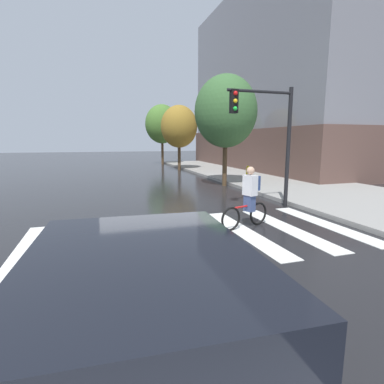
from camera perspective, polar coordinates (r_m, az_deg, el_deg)
ground_plane at (r=7.38m, az=-7.07°, el=-9.22°), size 120.00×120.00×0.00m
crosswalk_stripes at (r=7.46m, az=-3.74°, el=-8.90°), size 9.63×4.20×0.01m
manhole_cover at (r=6.36m, az=7.99°, el=-12.40°), size 0.64×0.64×0.01m
sedan_near at (r=2.74m, az=-9.30°, el=-25.46°), size 2.36×4.70×1.59m
cyclist at (r=8.41m, az=10.74°, el=-1.01°), size 1.65×0.57×1.69m
traffic_light_near at (r=10.87m, az=14.35°, el=11.94°), size 2.47×0.28×4.20m
fire_hydrant at (r=18.06m, az=10.56°, el=3.69°), size 0.33×0.22×0.78m
street_tree_near at (r=16.03m, az=6.41°, el=14.92°), size 3.20×3.20×5.70m
street_tree_mid at (r=24.37m, az=-2.48°, el=12.29°), size 2.89×2.89×5.14m
street_tree_far at (r=30.73m, az=-5.71°, el=12.70°), size 3.32×3.32×5.90m
corner_building at (r=29.88m, az=23.16°, el=17.99°), size 16.12×20.24×14.20m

